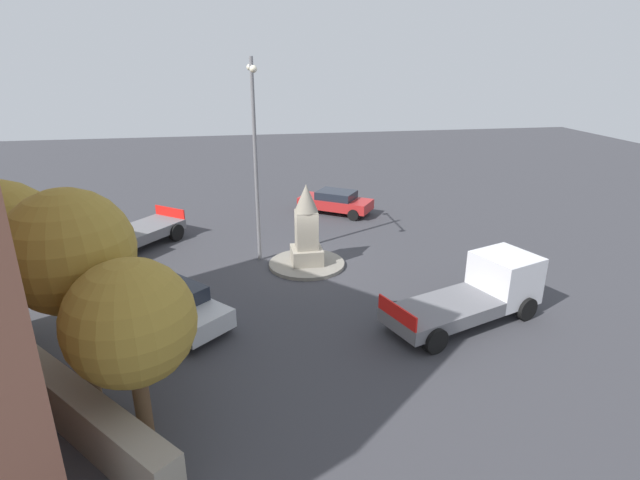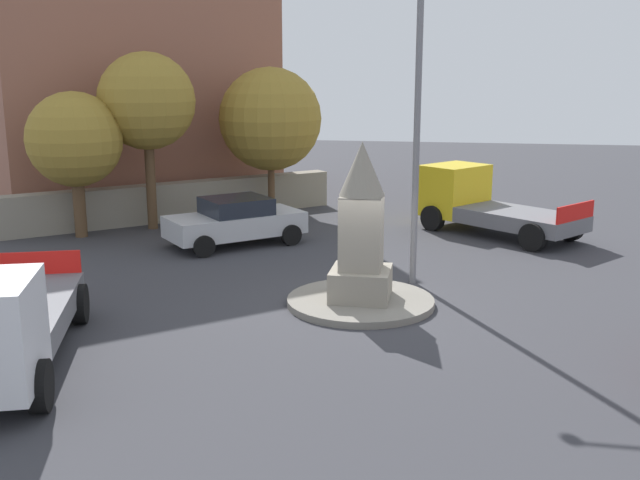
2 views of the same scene
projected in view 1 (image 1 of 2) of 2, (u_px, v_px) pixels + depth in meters
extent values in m
plane|color=#38383D|center=(307.00, 266.00, 22.19)|extent=(80.00, 80.00, 0.00)
cylinder|color=gray|center=(307.00, 264.00, 22.16)|extent=(3.35, 3.35, 0.16)
cube|color=gray|center=(307.00, 255.00, 22.01)|extent=(1.33, 1.33, 0.69)
cube|color=gray|center=(306.00, 230.00, 21.60)|extent=(0.92, 0.92, 1.68)
cone|color=gray|center=(306.00, 198.00, 21.11)|extent=(1.02, 1.02, 1.19)
cylinder|color=slate|center=(256.00, 165.00, 21.33)|extent=(0.16, 0.16, 8.75)
cylinder|color=slate|center=(252.00, 66.00, 19.23)|extent=(1.54, 0.08, 0.08)
cylinder|color=slate|center=(250.00, 65.00, 20.65)|extent=(1.54, 0.08, 0.08)
sphere|color=#F2EACC|center=(253.00, 69.00, 18.56)|extent=(0.28, 0.28, 0.28)
sphere|color=#F2EACC|center=(250.00, 67.00, 21.40)|extent=(0.28, 0.28, 0.28)
cube|color=#B22323|center=(335.00, 203.00, 29.39)|extent=(3.82, 4.44, 0.58)
cube|color=#1E232D|center=(336.00, 195.00, 29.20)|extent=(2.51, 2.65, 0.45)
cylinder|color=black|center=(307.00, 209.00, 29.34)|extent=(0.55, 0.65, 0.64)
cylinder|color=black|center=(319.00, 201.00, 30.81)|extent=(0.55, 0.65, 0.64)
cylinder|color=black|center=(353.00, 215.00, 28.18)|extent=(0.55, 0.65, 0.64)
cylinder|color=black|center=(364.00, 207.00, 29.65)|extent=(0.55, 0.65, 0.64)
cube|color=#B7BABF|center=(175.00, 310.00, 16.97)|extent=(4.26, 4.08, 0.65)
cube|color=#1E232D|center=(173.00, 294.00, 16.80)|extent=(2.50, 2.49, 0.50)
cylinder|color=black|center=(224.00, 321.00, 16.93)|extent=(0.62, 0.59, 0.64)
cylinder|color=black|center=(180.00, 343.00, 15.59)|extent=(0.62, 0.59, 0.64)
cylinder|color=black|center=(173.00, 297.00, 18.59)|extent=(0.62, 0.59, 0.64)
cylinder|color=black|center=(129.00, 316.00, 17.25)|extent=(0.62, 0.59, 0.64)
cube|color=yellow|center=(96.00, 236.00, 22.15)|extent=(2.52, 2.59, 1.70)
cube|color=slate|center=(144.00, 231.00, 24.55)|extent=(4.23, 3.97, 0.48)
cube|color=red|center=(170.00, 212.00, 25.90)|extent=(1.29, 1.59, 0.50)
cylinder|color=black|center=(114.00, 258.00, 21.94)|extent=(0.83, 0.74, 0.84)
cylinder|color=black|center=(83.00, 250.00, 22.88)|extent=(0.83, 0.74, 0.84)
cylinder|color=black|center=(176.00, 232.00, 25.10)|extent=(0.83, 0.74, 0.84)
cylinder|color=black|center=(147.00, 226.00, 26.03)|extent=(0.83, 0.74, 0.84)
cube|color=silver|center=(505.00, 277.00, 17.97)|extent=(2.49, 2.43, 1.71)
cube|color=slate|center=(442.00, 312.00, 16.83)|extent=(3.19, 4.39, 0.48)
cube|color=red|center=(397.00, 313.00, 15.75)|extent=(1.80, 0.70, 0.50)
cylinder|color=black|center=(483.00, 287.00, 19.13)|extent=(0.55, 0.89, 0.84)
cylinder|color=black|center=(526.00, 309.00, 17.52)|extent=(0.55, 0.89, 0.84)
cylinder|color=black|center=(396.00, 314.00, 17.17)|extent=(0.55, 0.89, 0.84)
cylinder|color=black|center=(435.00, 340.00, 15.57)|extent=(0.55, 0.89, 0.84)
cube|color=gray|center=(34.00, 375.00, 13.45)|extent=(9.60, 8.67, 1.34)
cylinder|color=brown|center=(87.00, 346.00, 13.17)|extent=(0.32, 0.32, 3.13)
sphere|color=olive|center=(70.00, 252.00, 12.24)|extent=(3.17, 3.17, 3.17)
cylinder|color=brown|center=(17.00, 310.00, 15.96)|extent=(0.25, 0.25, 2.22)
sphere|color=olive|center=(0.00, 240.00, 15.13)|extent=(3.69, 3.69, 3.69)
cylinder|color=brown|center=(142.00, 398.00, 11.97)|extent=(0.39, 0.39, 2.07)
sphere|color=olive|center=(130.00, 322.00, 11.25)|extent=(2.98, 2.98, 2.98)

